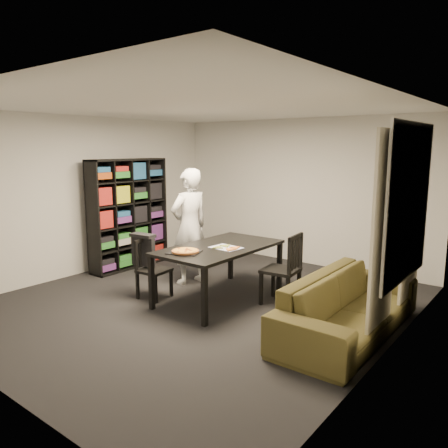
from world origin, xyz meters
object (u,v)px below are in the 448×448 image
Objects in this scene: bookshelf at (129,214)px; baking_tray at (184,252)px; chair_left at (150,264)px; chair_right at (287,265)px; pepperoni_pizza at (185,251)px; sofa at (349,306)px; person at (189,227)px; dining_table at (220,251)px.

bookshelf is 4.75× the size of baking_tray.
chair_right is at bearing -67.16° from chair_left.
pepperoni_pizza is 0.15× the size of sofa.
pepperoni_pizza is (2.19, -0.91, -0.17)m from bookshelf.
person is 1.15m from pepperoni_pizza.
dining_table is 0.59m from baking_tray.
chair_left is (-0.83, -0.53, -0.21)m from dining_table.
baking_tray is at bearing -98.66° from chair_left.
chair_right is at bearing 0.89° from bookshelf.
bookshelf is at bearing -78.51° from person.
bookshelf is at bearing 157.34° from baking_tray.
pepperoni_pizza is at bearing 52.16° from person.
chair_right reaches higher than baking_tray.
chair_left is at bearing 176.38° from pepperoni_pizza.
dining_table is 5.17× the size of pepperoni_pizza.
bookshelf is 0.83× the size of sofa.
bookshelf is 2.38m from pepperoni_pizza.
person is at bearing -5.75° from chair_left.
person is 4.46× the size of baking_tray.
dining_table is 2.17× the size of chair_left.
person is at bearing 159.87° from dining_table.
pepperoni_pizza is at bearing -99.27° from chair_left.
bookshelf is 1.76m from chair_left.
dining_table is at bearing 82.41° from person.
sofa is at bearing -0.38° from dining_table.
person is 1.13m from baking_tray.
chair_left is at bearing 100.86° from sofa.
sofa is (2.71, -0.32, -0.56)m from person.
dining_table is 1.01m from chair_left.
bookshelf is at bearing 53.64° from chair_left.
chair_right is at bearing 69.01° from sofa.
person is 0.78× the size of sofa.
baking_tray is at bearing 105.51° from sofa.
person is (1.46, -0.03, -0.06)m from bookshelf.
chair_right is 1.38m from baking_tray.
bookshelf is at bearing 85.27° from sofa.
pepperoni_pizza is at bearing -99.95° from dining_table.
dining_table is 1.87× the size of chair_right.
chair_left reaches higher than pepperoni_pizza.
chair_right is 2.77× the size of pepperoni_pizza.
chair_left is 2.08× the size of baking_tray.
chair_right is 1.72m from person.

